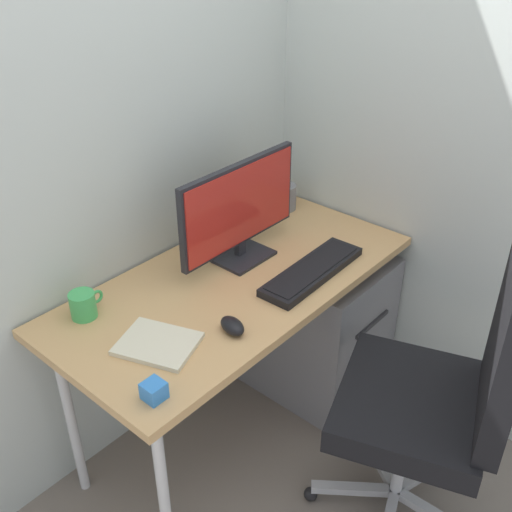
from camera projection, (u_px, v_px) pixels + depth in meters
ground_plane at (238, 428)px, 2.46m from camera, size 8.00×8.00×0.00m
wall_back at (151, 64)px, 1.93m from camera, size 2.87×0.04×2.80m
wall_side_right at (417, 54)px, 2.05m from camera, size 0.04×2.19×2.80m
desk at (235, 292)px, 2.11m from camera, size 1.31×0.64×0.73m
office_chair at (451, 383)px, 1.81m from camera, size 0.62×0.61×1.12m
filing_cabinet at (313, 321)px, 2.55m from camera, size 0.44×0.55×0.63m
monitor at (240, 209)px, 2.11m from camera, size 0.55×0.16×0.36m
keyboard at (312, 271)px, 2.09m from camera, size 0.46×0.15×0.03m
mouse at (232, 326)px, 1.82m from camera, size 0.08×0.11×0.04m
pen_holder at (284, 197)px, 2.51m from camera, size 0.10×0.10×0.18m
notebook at (158, 344)px, 1.77m from camera, size 0.24×0.27×0.02m
coffee_mug at (83, 305)px, 1.87m from camera, size 0.12×0.08×0.09m
desk_clamp_accessory at (154, 391)px, 1.58m from camera, size 0.06×0.06×0.05m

